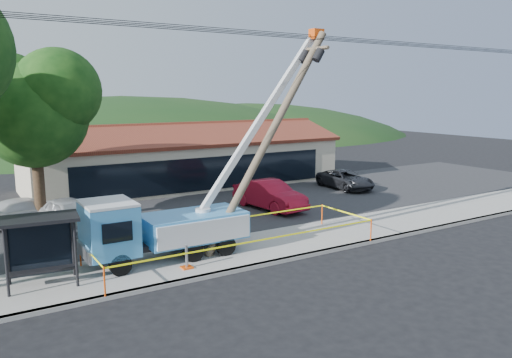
{
  "coord_description": "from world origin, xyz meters",
  "views": [
    {
      "loc": [
        -10.64,
        -13.77,
        6.73
      ],
      "look_at": [
        0.93,
        5.0,
        2.94
      ],
      "focal_mm": 35.0,
      "sensor_mm": 36.0,
      "label": 1
    }
  ],
  "objects_px": {
    "leaning_pole": "(273,130)",
    "car_red": "(270,210)",
    "utility_truck": "(164,223)",
    "car_white": "(29,226)",
    "car_dark": "(345,190)",
    "car_silver": "(72,232)",
    "bus_shelter": "(40,234)"
  },
  "relations": [
    {
      "from": "leaning_pole",
      "to": "car_red",
      "type": "xyz_separation_m",
      "value": [
        3.74,
        5.94,
        -5.2
      ]
    },
    {
      "from": "leaning_pole",
      "to": "bus_shelter",
      "type": "height_order",
      "value": "leaning_pole"
    },
    {
      "from": "car_white",
      "to": "car_dark",
      "type": "height_order",
      "value": "car_white"
    },
    {
      "from": "utility_truck",
      "to": "bus_shelter",
      "type": "relative_size",
      "value": 4.03
    },
    {
      "from": "utility_truck",
      "to": "car_red",
      "type": "bearing_deg",
      "value": 31.85
    },
    {
      "from": "car_red",
      "to": "utility_truck",
      "type": "bearing_deg",
      "value": -154.96
    },
    {
      "from": "utility_truck",
      "to": "car_white",
      "type": "bearing_deg",
      "value": 113.52
    },
    {
      "from": "leaning_pole",
      "to": "bus_shelter",
      "type": "bearing_deg",
      "value": 178.26
    },
    {
      "from": "leaning_pole",
      "to": "car_white",
      "type": "bearing_deg",
      "value": 132.17
    },
    {
      "from": "car_white",
      "to": "car_dark",
      "type": "distance_m",
      "value": 20.43
    },
    {
      "from": "bus_shelter",
      "to": "car_silver",
      "type": "bearing_deg",
      "value": 78.03
    },
    {
      "from": "car_silver",
      "to": "car_red",
      "type": "height_order",
      "value": "car_red"
    },
    {
      "from": "utility_truck",
      "to": "leaning_pole",
      "type": "xyz_separation_m",
      "value": [
        4.79,
        -0.64,
        3.6
      ]
    },
    {
      "from": "bus_shelter",
      "to": "leaning_pole",
      "type": "bearing_deg",
      "value": 5.08
    },
    {
      "from": "bus_shelter",
      "to": "car_red",
      "type": "xyz_separation_m",
      "value": [
        13.18,
        5.65,
        -1.94
      ]
    },
    {
      "from": "utility_truck",
      "to": "car_dark",
      "type": "relative_size",
      "value": 2.33
    },
    {
      "from": "utility_truck",
      "to": "leaning_pole",
      "type": "distance_m",
      "value": 6.02
    },
    {
      "from": "car_silver",
      "to": "car_dark",
      "type": "height_order",
      "value": "car_silver"
    },
    {
      "from": "car_dark",
      "to": "leaning_pole",
      "type": "bearing_deg",
      "value": -141.41
    },
    {
      "from": "leaning_pole",
      "to": "car_red",
      "type": "distance_m",
      "value": 8.74
    },
    {
      "from": "car_dark",
      "to": "bus_shelter",
      "type": "bearing_deg",
      "value": -156.04
    },
    {
      "from": "car_silver",
      "to": "car_dark",
      "type": "distance_m",
      "value": 18.82
    },
    {
      "from": "car_white",
      "to": "car_dark",
      "type": "xyz_separation_m",
      "value": [
        20.4,
        -1.2,
        0.0
      ]
    },
    {
      "from": "car_white",
      "to": "leaning_pole",
      "type": "bearing_deg",
      "value": -155.52
    },
    {
      "from": "bus_shelter",
      "to": "car_white",
      "type": "bearing_deg",
      "value": 92.19
    },
    {
      "from": "leaning_pole",
      "to": "car_dark",
      "type": "relative_size",
      "value": 2.01
    },
    {
      "from": "utility_truck",
      "to": "bus_shelter",
      "type": "distance_m",
      "value": 4.67
    },
    {
      "from": "car_white",
      "to": "car_red",
      "type": "bearing_deg",
      "value": -124.02
    },
    {
      "from": "car_white",
      "to": "utility_truck",
      "type": "bearing_deg",
      "value": -174.17
    },
    {
      "from": "utility_truck",
      "to": "leaning_pole",
      "type": "height_order",
      "value": "utility_truck"
    },
    {
      "from": "leaning_pole",
      "to": "car_white",
      "type": "distance_m",
      "value": 13.93
    },
    {
      "from": "utility_truck",
      "to": "car_silver",
      "type": "distance_m",
      "value": 7.17
    }
  ]
}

